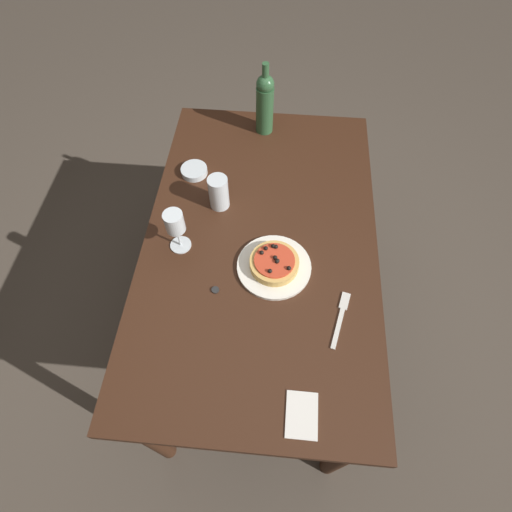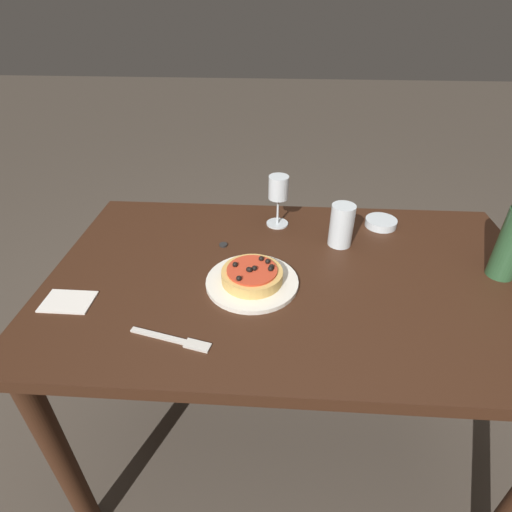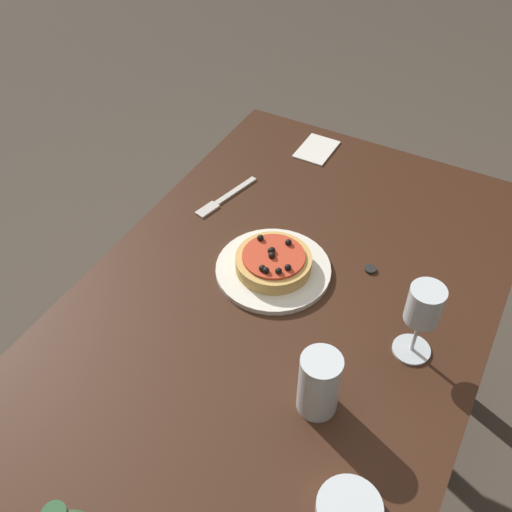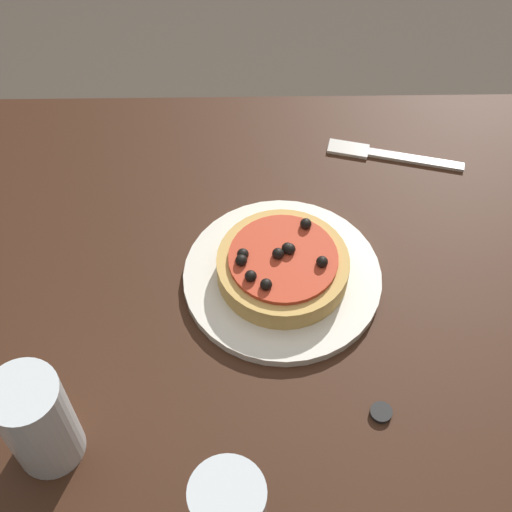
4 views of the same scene
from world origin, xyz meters
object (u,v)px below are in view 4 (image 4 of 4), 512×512
dinner_plate (282,277)px  bottle_cap (381,412)px  pizza (283,266)px  wine_glass (229,512)px  water_cup (38,421)px  fork (386,155)px  dining_table (196,361)px

dinner_plate → bottle_cap: size_ratio=10.06×
pizza → wine_glass: (0.06, 0.32, 0.09)m
water_cup → dinner_plate: bearing=-139.6°
wine_glass → fork: size_ratio=0.88×
pizza → fork: pizza is taller
pizza → wine_glass: bearing=79.5°
dinner_plate → water_cup: size_ratio=1.88×
pizza → fork: size_ratio=0.84×
dining_table → dinner_plate: (-0.11, -0.05, 0.11)m
water_cup → bottle_cap: 0.35m
water_cup → fork: water_cup is taller
water_cup → fork: size_ratio=0.68×
fork → water_cup: bearing=60.5°
dinner_plate → bottle_cap: 0.20m
bottle_cap → pizza: bearing=-60.7°
pizza → dining_table: bearing=25.6°
pizza → wine_glass: size_ratio=0.95×
dining_table → fork: 0.39m
dining_table → water_cup: (0.14, 0.16, 0.17)m
wine_glass → bottle_cap: wine_glass is taller
pizza → bottle_cap: 0.21m
dinner_plate → dining_table: bearing=25.6°
dining_table → pizza: bearing=-154.4°
fork → bottle_cap: 0.39m
pizza → bottle_cap: pizza is taller
pizza → wine_glass: wine_glass is taller
wine_glass → bottle_cap: size_ratio=6.93×
wine_glass → water_cup: size_ratio=1.29×
dinner_plate → fork: (-0.15, -0.21, -0.00)m
wine_glass → bottle_cap: (-0.16, -0.14, -0.12)m
dining_table → wine_glass: (-0.05, 0.27, 0.22)m
water_cup → pizza: bearing=-139.6°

